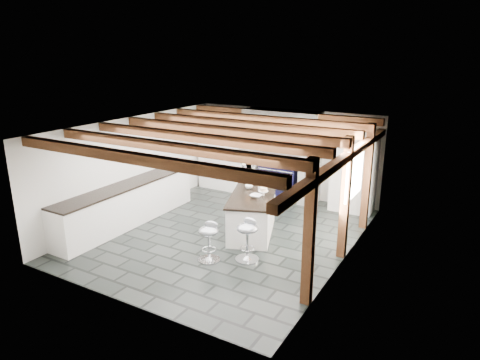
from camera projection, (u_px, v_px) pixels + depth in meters
The scene contains 6 objects.
ground at pixel (227, 234), 9.08m from camera, with size 6.00×6.00×0.00m, color black.
room_shell at pixel (235, 167), 10.24m from camera, with size 6.00×6.03×6.00m.
range_cooker at pixel (280, 181), 11.17m from camera, with size 1.00×0.63×0.99m.
kitchen_island at pixel (252, 214), 8.98m from camera, with size 1.43×1.91×1.13m.
bar_stool_near at pixel (248, 235), 7.79m from camera, with size 0.44×0.44×0.81m.
bar_stool_far at pixel (209, 237), 7.79m from camera, with size 0.45×0.45×0.75m.
Camera 1 is at (4.41, -7.11, 3.71)m, focal length 32.00 mm.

